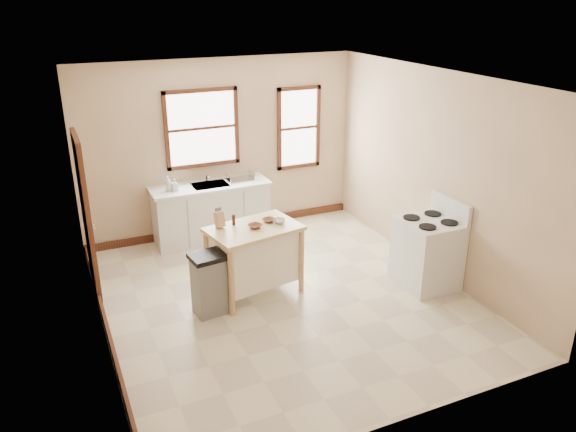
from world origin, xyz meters
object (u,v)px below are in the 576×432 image
Objects in this scene: soap_bottle_b at (175,185)px; knife_block at (219,220)px; kitchen_island at (255,260)px; trash_bin at (209,284)px; bowl_c at (280,221)px; gas_stove at (428,244)px; soap_bottle_a at (168,183)px; dish_rack at (240,177)px; pepper_grinder at (234,220)px; bowl_a at (255,226)px; bowl_b at (269,220)px.

soap_bottle_b is 1.67m from knife_block.
kitchen_island is 1.44× the size of trash_bin.
kitchen_island is 0.61m from bowl_c.
gas_stove is at bearing -50.45° from soap_bottle_b.
bowl_c is at bearing -54.45° from soap_bottle_a.
bowl_c is (-0.14, -1.93, -0.01)m from dish_rack.
trash_bin is (-1.05, -0.25, -0.56)m from bowl_c.
kitchen_island is at bearing -36.22° from knife_block.
pepper_grinder is 0.30m from bowl_a.
gas_stove reaches higher than kitchen_island.
bowl_b is (0.81, -1.75, -0.05)m from soap_bottle_b.
gas_stove is (1.70, -2.65, -0.37)m from dish_rack.
knife_block is at bearing 145.02° from kitchen_island.
soap_bottle_a is at bearing 137.50° from gas_stove.
soap_bottle_b is at bearing 161.85° from dish_rack.
knife_block is 0.46m from bowl_a.
knife_block is at bearing 153.79° from bowl_a.
trash_bin is at bearing -141.29° from dish_rack.
kitchen_island is 0.61m from pepper_grinder.
trash_bin is at bearing -100.92° from soap_bottle_b.
bowl_a is (0.40, -0.20, -0.08)m from knife_block.
dish_rack is 0.35× the size of gas_stove.
trash_bin is at bearing -160.09° from bowl_b.
bowl_c reaches higher than trash_bin.
dish_rack reaches higher than trash_bin.
gas_stove is (2.59, -0.90, -0.44)m from knife_block.
bowl_a is at bearing -63.42° from soap_bottle_a.
bowl_a reaches higher than bowl_b.
soap_bottle_a is at bearing 104.64° from pepper_grinder.
soap_bottle_b is 1.17× the size of bowl_c.
pepper_grinder reaches higher than trash_bin.
knife_block is at bearing -139.65° from dish_rack.
soap_bottle_b is at bearing -19.11° from soap_bottle_a.
pepper_grinder is 0.89m from trash_bin.
soap_bottle_b is 2.18m from trash_bin.
knife_block is 0.17× the size of gas_stove.
bowl_b is at bearing 139.69° from bowl_c.
dish_rack is at bearing 9.31° from soap_bottle_a.
kitchen_island is at bearing -127.09° from dish_rack.
kitchen_island is (-0.50, -1.93, -0.50)m from dish_rack.
kitchen_island is 0.72m from knife_block.
dish_rack is 1.93m from bowl_c.
bowl_c reaches higher than bowl_a.
dish_rack is at bearing -3.07° from soap_bottle_b.
soap_bottle_a is at bearing 159.35° from dish_rack.
soap_bottle_b is 1.71m from pepper_grinder.
pepper_grinder reaches higher than dish_rack.
pepper_grinder reaches higher than kitchen_island.
dish_rack is 1.96m from knife_block.
dish_rack is at bearing 53.89° from trash_bin.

